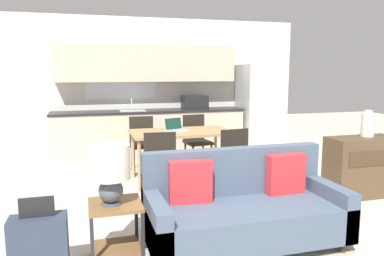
% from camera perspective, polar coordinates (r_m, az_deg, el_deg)
% --- Properties ---
extents(wall_back, '(6.40, 0.07, 2.70)m').
position_cam_1_polar(wall_back, '(7.64, -7.01, 6.37)').
color(wall_back, silver).
rests_on(wall_back, ground_plane).
extents(kitchen_counter, '(3.71, 0.65, 2.15)m').
position_cam_1_polar(kitchen_counter, '(7.39, -6.39, 2.32)').
color(kitchen_counter, beige).
rests_on(kitchen_counter, ground_plane).
extents(refrigerator, '(0.73, 0.79, 1.79)m').
position_cam_1_polar(refrigerator, '(7.95, 9.98, 3.05)').
color(refrigerator, '#B7BABC').
rests_on(refrigerator, ground_plane).
extents(dining_table, '(1.48, 0.83, 0.76)m').
position_cam_1_polar(dining_table, '(5.60, -1.69, -1.17)').
color(dining_table, tan).
rests_on(dining_table, ground_plane).
extents(couch, '(1.85, 0.80, 0.90)m').
position_cam_1_polar(couch, '(3.67, 7.74, -12.19)').
color(couch, '#3D2D1E').
rests_on(couch, ground_plane).
extents(side_table, '(0.45, 0.45, 0.53)m').
position_cam_1_polar(side_table, '(3.40, -11.55, -13.91)').
color(side_table, brown).
rests_on(side_table, ground_plane).
extents(table_lamp, '(0.34, 0.34, 0.52)m').
position_cam_1_polar(table_lamp, '(3.22, -12.37, -6.01)').
color(table_lamp, '#4C515B').
rests_on(table_lamp, side_table).
extents(credenza, '(0.94, 0.42, 0.79)m').
position_cam_1_polar(credenza, '(5.47, 24.41, -5.38)').
color(credenza, brown).
rests_on(credenza, ground_plane).
extents(vase, '(0.17, 0.17, 0.35)m').
position_cam_1_polar(vase, '(5.46, 25.22, 0.53)').
color(vase, beige).
rests_on(vase, credenza).
extents(dining_chair_far_right, '(0.47, 0.47, 0.90)m').
position_cam_1_polar(dining_chair_far_right, '(6.46, 0.69, -1.58)').
color(dining_chair_far_right, black).
rests_on(dining_chair_far_right, ground_plane).
extents(dining_chair_near_right, '(0.47, 0.47, 0.90)m').
position_cam_1_polar(dining_chair_near_right, '(5.08, 5.77, -4.44)').
color(dining_chair_near_right, black).
rests_on(dining_chair_near_right, ground_plane).
extents(dining_chair_near_left, '(0.46, 0.46, 0.90)m').
position_cam_1_polar(dining_chair_near_left, '(4.82, -5.03, -5.12)').
color(dining_chair_near_left, black).
rests_on(dining_chair_near_left, ground_plane).
extents(dining_chair_far_left, '(0.43, 0.43, 0.90)m').
position_cam_1_polar(dining_chair_far_left, '(6.26, -7.56, -1.99)').
color(dining_chair_far_left, black).
rests_on(dining_chair_far_left, ground_plane).
extents(laptop, '(0.39, 0.35, 0.20)m').
position_cam_1_polar(laptop, '(5.63, -2.52, 0.08)').
color(laptop, '#B7BABC').
rests_on(laptop, dining_table).
extents(suitcase, '(0.44, 0.22, 0.68)m').
position_cam_1_polar(suitcase, '(3.33, -22.24, -16.50)').
color(suitcase, '#2D384C').
rests_on(suitcase, ground_plane).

